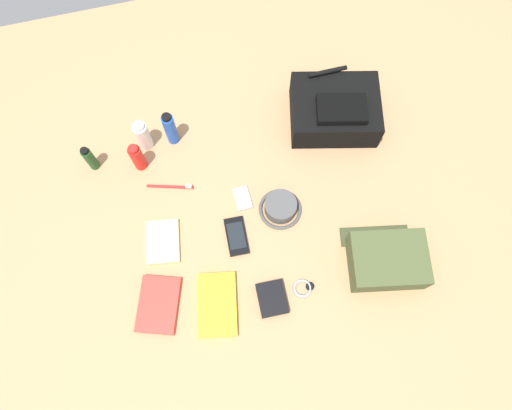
{
  "coord_description": "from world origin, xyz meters",
  "views": [
    {
      "loc": [
        -0.13,
        -0.53,
        1.56
      ],
      "look_at": [
        0.0,
        0.0,
        0.04
      ],
      "focal_mm": 33.35,
      "sensor_mm": 36.0,
      "label": 1
    }
  ],
  "objects_px": {
    "shampoo_bottle": "(90,158)",
    "travel_guidebook": "(217,305)",
    "bucket_hat": "(280,207)",
    "deodorant_spray": "(170,129)",
    "wallet": "(272,299)",
    "sunscreen_spray": "(137,157)",
    "cell_phone": "(236,236)",
    "backpack": "(335,110)",
    "notepad": "(163,242)",
    "media_player": "(243,199)",
    "toiletry_pouch": "(387,260)",
    "paperback_novel": "(158,305)",
    "toothbrush": "(173,187)",
    "wristwatch": "(303,288)",
    "toothpaste_tube": "(143,136)"
  },
  "relations": [
    {
      "from": "notepad",
      "to": "media_player",
      "type": "bearing_deg",
      "value": 25.2
    },
    {
      "from": "backpack",
      "to": "wallet",
      "type": "bearing_deg",
      "value": -123.31
    },
    {
      "from": "backpack",
      "to": "media_player",
      "type": "bearing_deg",
      "value": -150.2
    },
    {
      "from": "bucket_hat",
      "to": "shampoo_bottle",
      "type": "height_order",
      "value": "shampoo_bottle"
    },
    {
      "from": "deodorant_spray",
      "to": "toothbrush",
      "type": "xyz_separation_m",
      "value": [
        -0.04,
        -0.19,
        -0.07
      ]
    },
    {
      "from": "shampoo_bottle",
      "to": "wristwatch",
      "type": "relative_size",
      "value": 1.78
    },
    {
      "from": "deodorant_spray",
      "to": "paperback_novel",
      "type": "height_order",
      "value": "deodorant_spray"
    },
    {
      "from": "toiletry_pouch",
      "to": "cell_phone",
      "type": "xyz_separation_m",
      "value": [
        -0.46,
        0.21,
        -0.04
      ]
    },
    {
      "from": "backpack",
      "to": "notepad",
      "type": "distance_m",
      "value": 0.77
    },
    {
      "from": "bucket_hat",
      "to": "shampoo_bottle",
      "type": "distance_m",
      "value": 0.68
    },
    {
      "from": "toothbrush",
      "to": "notepad",
      "type": "bearing_deg",
      "value": -110.3
    },
    {
      "from": "shampoo_bottle",
      "to": "toothpaste_tube",
      "type": "bearing_deg",
      "value": 11.15
    },
    {
      "from": "wristwatch",
      "to": "wallet",
      "type": "relative_size",
      "value": 0.65
    },
    {
      "from": "paperback_novel",
      "to": "travel_guidebook",
      "type": "relative_size",
      "value": 0.95
    },
    {
      "from": "media_player",
      "to": "paperback_novel",
      "type": "bearing_deg",
      "value": -140.28
    },
    {
      "from": "backpack",
      "to": "cell_phone",
      "type": "bearing_deg",
      "value": -141.74
    },
    {
      "from": "deodorant_spray",
      "to": "travel_guidebook",
      "type": "height_order",
      "value": "deodorant_spray"
    },
    {
      "from": "paperback_novel",
      "to": "notepad",
      "type": "distance_m",
      "value": 0.21
    },
    {
      "from": "media_player",
      "to": "cell_phone",
      "type": "bearing_deg",
      "value": -112.51
    },
    {
      "from": "shampoo_bottle",
      "to": "cell_phone",
      "type": "relative_size",
      "value": 0.92
    },
    {
      "from": "paperback_novel",
      "to": "wallet",
      "type": "relative_size",
      "value": 1.94
    },
    {
      "from": "bucket_hat",
      "to": "wristwatch",
      "type": "height_order",
      "value": "bucket_hat"
    },
    {
      "from": "wristwatch",
      "to": "toothbrush",
      "type": "xyz_separation_m",
      "value": [
        -0.35,
        0.46,
        0.0
      ]
    },
    {
      "from": "shampoo_bottle",
      "to": "travel_guidebook",
      "type": "bearing_deg",
      "value": -61.75
    },
    {
      "from": "deodorant_spray",
      "to": "cell_phone",
      "type": "height_order",
      "value": "deodorant_spray"
    },
    {
      "from": "toothpaste_tube",
      "to": "deodorant_spray",
      "type": "xyz_separation_m",
      "value": [
        0.1,
        -0.0,
        0.01
      ]
    },
    {
      "from": "toiletry_pouch",
      "to": "paperback_novel",
      "type": "distance_m",
      "value": 0.76
    },
    {
      "from": "bucket_hat",
      "to": "toothpaste_tube",
      "type": "distance_m",
      "value": 0.55
    },
    {
      "from": "deodorant_spray",
      "to": "wallet",
      "type": "height_order",
      "value": "deodorant_spray"
    },
    {
      "from": "sunscreen_spray",
      "to": "wallet",
      "type": "bearing_deg",
      "value": -60.05
    },
    {
      "from": "bucket_hat",
      "to": "sunscreen_spray",
      "type": "height_order",
      "value": "sunscreen_spray"
    },
    {
      "from": "cell_phone",
      "to": "wallet",
      "type": "distance_m",
      "value": 0.24
    },
    {
      "from": "toothpaste_tube",
      "to": "media_player",
      "type": "bearing_deg",
      "value": -45.31
    },
    {
      "from": "toiletry_pouch",
      "to": "travel_guidebook",
      "type": "bearing_deg",
      "value": -179.92
    },
    {
      "from": "bucket_hat",
      "to": "travel_guidebook",
      "type": "bearing_deg",
      "value": -136.67
    },
    {
      "from": "media_player",
      "to": "wallet",
      "type": "xyz_separation_m",
      "value": [
        0.01,
        -0.36,
        0.01
      ]
    },
    {
      "from": "shampoo_bottle",
      "to": "sunscreen_spray",
      "type": "xyz_separation_m",
      "value": [
        0.16,
        -0.04,
        0.0
      ]
    },
    {
      "from": "sunscreen_spray",
      "to": "cell_phone",
      "type": "distance_m",
      "value": 0.44
    },
    {
      "from": "deodorant_spray",
      "to": "wristwatch",
      "type": "height_order",
      "value": "deodorant_spray"
    },
    {
      "from": "media_player",
      "to": "wristwatch",
      "type": "relative_size",
      "value": 1.2
    },
    {
      "from": "cell_phone",
      "to": "media_player",
      "type": "bearing_deg",
      "value": 67.49
    },
    {
      "from": "media_player",
      "to": "wallet",
      "type": "distance_m",
      "value": 0.36
    },
    {
      "from": "sunscreen_spray",
      "to": "wallet",
      "type": "xyz_separation_m",
      "value": [
        0.33,
        -0.58,
        -0.05
      ]
    },
    {
      "from": "backpack",
      "to": "notepad",
      "type": "relative_size",
      "value": 2.4
    },
    {
      "from": "sunscreen_spray",
      "to": "notepad",
      "type": "relative_size",
      "value": 0.9
    },
    {
      "from": "toiletry_pouch",
      "to": "sunscreen_spray",
      "type": "height_order",
      "value": "sunscreen_spray"
    },
    {
      "from": "wristwatch",
      "to": "deodorant_spray",
      "type": "bearing_deg",
      "value": 115.69
    },
    {
      "from": "wallet",
      "to": "sunscreen_spray",
      "type": "bearing_deg",
      "value": 122.37
    },
    {
      "from": "backpack",
      "to": "notepad",
      "type": "height_order",
      "value": "backpack"
    },
    {
      "from": "backpack",
      "to": "toothpaste_tube",
      "type": "relative_size",
      "value": 2.52
    }
  ]
}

